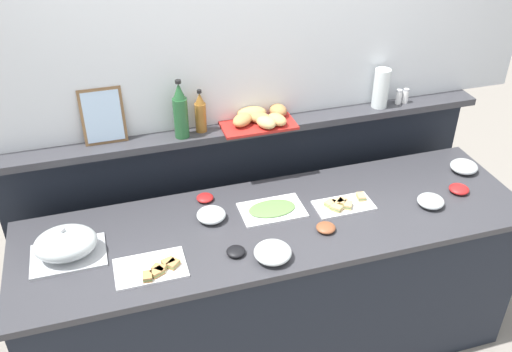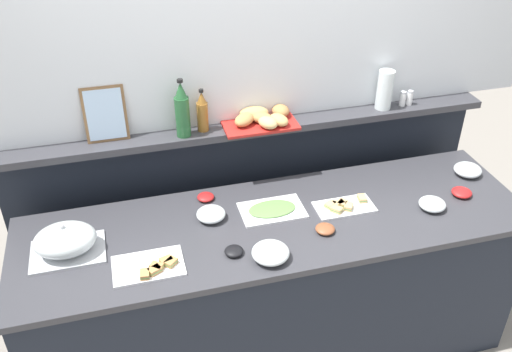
% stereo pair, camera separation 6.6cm
% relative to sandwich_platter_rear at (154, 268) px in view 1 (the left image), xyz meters
% --- Properties ---
extents(ground_plane, '(12.00, 12.00, 0.00)m').
position_rel_sandwich_platter_rear_xyz_m(ground_plane, '(0.65, 0.78, -0.95)').
color(ground_plane, gray).
extents(buffet_counter, '(2.60, 0.76, 0.94)m').
position_rel_sandwich_platter_rear_xyz_m(buffet_counter, '(0.65, 0.18, -0.48)').
color(buffet_counter, black).
rests_on(buffet_counter, ground_plane).
extents(back_ledge_unit, '(2.73, 0.22, 1.24)m').
position_rel_sandwich_platter_rear_xyz_m(back_ledge_unit, '(0.65, 0.73, -0.29)').
color(back_ledge_unit, black).
rests_on(back_ledge_unit, ground_plane).
extents(sandwich_platter_rear, '(0.32, 0.21, 0.04)m').
position_rel_sandwich_platter_rear_xyz_m(sandwich_platter_rear, '(0.00, 0.00, 0.00)').
color(sandwich_platter_rear, white).
rests_on(sandwich_platter_rear, buffet_counter).
extents(sandwich_platter_side, '(0.31, 0.16, 0.04)m').
position_rel_sandwich_platter_rear_xyz_m(sandwich_platter_side, '(1.02, 0.20, 0.00)').
color(sandwich_platter_side, white).
rests_on(sandwich_platter_side, buffet_counter).
extents(cold_cuts_platter, '(0.33, 0.21, 0.02)m').
position_rel_sandwich_platter_rear_xyz_m(cold_cuts_platter, '(0.65, 0.27, -0.00)').
color(cold_cuts_platter, white).
rests_on(cold_cuts_platter, buffet_counter).
extents(serving_cloche, '(0.34, 0.24, 0.17)m').
position_rel_sandwich_platter_rear_xyz_m(serving_cloche, '(-0.36, 0.20, 0.06)').
color(serving_cloche, '#B7BABF').
rests_on(serving_cloche, buffet_counter).
extents(glass_bowl_large, '(0.15, 0.15, 0.06)m').
position_rel_sandwich_platter_rear_xyz_m(glass_bowl_large, '(1.81, 0.31, 0.02)').
color(glass_bowl_large, silver).
rests_on(glass_bowl_large, buffet_counter).
extents(glass_bowl_medium, '(0.15, 0.15, 0.06)m').
position_rel_sandwich_platter_rear_xyz_m(glass_bowl_medium, '(0.33, 0.29, 0.02)').
color(glass_bowl_medium, silver).
rests_on(glass_bowl_medium, buffet_counter).
extents(glass_bowl_small, '(0.18, 0.18, 0.07)m').
position_rel_sandwich_platter_rear_xyz_m(glass_bowl_small, '(0.54, -0.08, 0.02)').
color(glass_bowl_small, silver).
rests_on(glass_bowl_small, buffet_counter).
extents(glass_bowl_extra, '(0.14, 0.14, 0.06)m').
position_rel_sandwich_platter_rear_xyz_m(glass_bowl_extra, '(1.45, 0.07, 0.01)').
color(glass_bowl_extra, silver).
rests_on(glass_bowl_extra, buffet_counter).
extents(condiment_bowl_teal, '(0.09, 0.09, 0.03)m').
position_rel_sandwich_platter_rear_xyz_m(condiment_bowl_teal, '(0.38, -0.00, 0.01)').
color(condiment_bowl_teal, black).
rests_on(condiment_bowl_teal, buffet_counter).
extents(condiment_bowl_cream, '(0.09, 0.09, 0.03)m').
position_rel_sandwich_platter_rear_xyz_m(condiment_bowl_cream, '(0.34, 0.46, 0.01)').
color(condiment_bowl_cream, red).
rests_on(condiment_bowl_cream, buffet_counter).
extents(condiment_bowl_dark, '(0.11, 0.11, 0.04)m').
position_rel_sandwich_platter_rear_xyz_m(condiment_bowl_dark, '(1.67, 0.14, 0.01)').
color(condiment_bowl_dark, red).
rests_on(condiment_bowl_dark, buffet_counter).
extents(condiment_bowl_red, '(0.10, 0.10, 0.03)m').
position_rel_sandwich_platter_rear_xyz_m(condiment_bowl_red, '(0.85, 0.04, 0.01)').
color(condiment_bowl_red, brown).
rests_on(condiment_bowl_red, buffet_counter).
extents(wine_bottle_green, '(0.08, 0.08, 0.32)m').
position_rel_sandwich_platter_rear_xyz_m(wine_bottle_green, '(0.27, 0.64, 0.44)').
color(wine_bottle_green, '#23562D').
rests_on(wine_bottle_green, back_ledge_unit).
extents(vinegar_bottle_amber, '(0.06, 0.06, 0.24)m').
position_rel_sandwich_platter_rear_xyz_m(vinegar_bottle_amber, '(0.38, 0.67, 0.40)').
color(vinegar_bottle_amber, '#8E5B23').
rests_on(vinegar_bottle_amber, back_ledge_unit).
extents(salt_shaker, '(0.03, 0.03, 0.09)m').
position_rel_sandwich_platter_rear_xyz_m(salt_shaker, '(1.54, 0.66, 0.34)').
color(salt_shaker, white).
rests_on(salt_shaker, back_ledge_unit).
extents(pepper_shaker, '(0.03, 0.03, 0.09)m').
position_rel_sandwich_platter_rear_xyz_m(pepper_shaker, '(1.58, 0.66, 0.34)').
color(pepper_shaker, white).
rests_on(pepper_shaker, back_ledge_unit).
extents(bread_basket, '(0.40, 0.28, 0.08)m').
position_rel_sandwich_platter_rear_xyz_m(bread_basket, '(0.70, 0.65, 0.33)').
color(bread_basket, '#B2231E').
rests_on(bread_basket, back_ledge_unit).
extents(framed_picture, '(0.21, 0.06, 0.29)m').
position_rel_sandwich_platter_rear_xyz_m(framed_picture, '(-0.11, 0.70, 0.44)').
color(framed_picture, brown).
rests_on(framed_picture, back_ledge_unit).
extents(water_carafe, '(0.09, 0.09, 0.23)m').
position_rel_sandwich_platter_rear_xyz_m(water_carafe, '(1.42, 0.66, 0.41)').
color(water_carafe, silver).
rests_on(water_carafe, back_ledge_unit).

